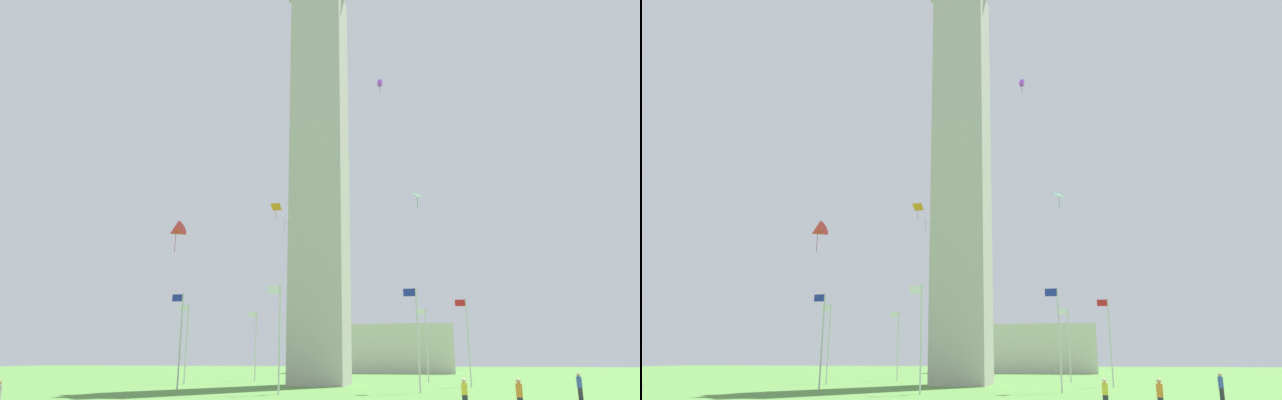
# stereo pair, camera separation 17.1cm
# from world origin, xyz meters

# --- Properties ---
(ground_plane) EXTENTS (260.00, 260.00, 0.00)m
(ground_plane) POSITION_xyz_m (0.00, 0.00, 0.00)
(ground_plane) COLOR #548C3D
(obelisk_monument) EXTENTS (5.67, 5.67, 51.56)m
(obelisk_monument) POSITION_xyz_m (0.00, 0.00, 25.78)
(obelisk_monument) COLOR #B7B2A8
(obelisk_monument) RESTS_ON ground
(flagpole_n) EXTENTS (1.12, 0.14, 8.42)m
(flagpole_n) POSITION_xyz_m (14.92, 0.00, 4.60)
(flagpole_n) COLOR silver
(flagpole_n) RESTS_ON ground
(flagpole_ne) EXTENTS (1.12, 0.14, 8.42)m
(flagpole_ne) POSITION_xyz_m (10.57, 10.51, 4.60)
(flagpole_ne) COLOR silver
(flagpole_ne) RESTS_ON ground
(flagpole_e) EXTENTS (1.12, 0.14, 8.42)m
(flagpole_e) POSITION_xyz_m (0.06, 14.87, 4.60)
(flagpole_e) COLOR silver
(flagpole_e) RESTS_ON ground
(flagpole_se) EXTENTS (1.12, 0.14, 8.42)m
(flagpole_se) POSITION_xyz_m (-10.45, 10.51, 4.60)
(flagpole_se) COLOR silver
(flagpole_se) RESTS_ON ground
(flagpole_s) EXTENTS (1.12, 0.14, 8.42)m
(flagpole_s) POSITION_xyz_m (-14.81, 0.00, 4.60)
(flagpole_s) COLOR silver
(flagpole_s) RESTS_ON ground
(flagpole_sw) EXTENTS (1.12, 0.14, 8.42)m
(flagpole_sw) POSITION_xyz_m (-10.45, -10.51, 4.60)
(flagpole_sw) COLOR silver
(flagpole_sw) RESTS_ON ground
(flagpole_w) EXTENTS (1.12, 0.14, 8.42)m
(flagpole_w) POSITION_xyz_m (0.06, -14.87, 4.60)
(flagpole_w) COLOR silver
(flagpole_w) RESTS_ON ground
(flagpole_nw) EXTENTS (1.12, 0.14, 8.42)m
(flagpole_nw) POSITION_xyz_m (10.57, -10.51, 4.60)
(flagpole_nw) COLOR silver
(flagpole_nw) RESTS_ON ground
(person_blue_shirt) EXTENTS (0.32, 0.32, 1.76)m
(person_blue_shirt) POSITION_xyz_m (-21.10, 17.19, 0.87)
(person_blue_shirt) COLOR #2D2D38
(person_blue_shirt) RESTS_ON ground
(person_yellow_shirt) EXTENTS (0.32, 0.32, 1.64)m
(person_yellow_shirt) POSITION_xyz_m (-13.57, 26.06, 0.81)
(person_yellow_shirt) COLOR #2D2D38
(person_yellow_shirt) RESTS_ON ground
(person_orange_shirt) EXTENTS (0.32, 0.32, 1.69)m
(person_orange_shirt) POSITION_xyz_m (-16.21, 27.35, 0.84)
(person_orange_shirt) COLOR #2D2D38
(person_orange_shirt) RESTS_ON ground
(kite_green_diamond) EXTENTS (1.28, 1.30, 1.62)m
(kite_green_diamond) POSITION_xyz_m (-10.87, 7.33, 17.27)
(kite_green_diamond) COLOR green
(kite_red_delta) EXTENTS (1.71, 1.42, 2.78)m
(kite_red_delta) POSITION_xyz_m (10.06, 13.67, 13.53)
(kite_red_delta) COLOR red
(kite_white_diamond) EXTENTS (1.19, 1.23, 1.56)m
(kite_white_diamond) POSITION_xyz_m (-1.03, 17.67, 13.26)
(kite_white_diamond) COLOR white
(kite_purple_box) EXTENTS (0.52, 0.80, 1.61)m
(kite_purple_box) POSITION_xyz_m (-7.33, 3.08, 31.37)
(kite_purple_box) COLOR purple
(kite_orange_diamond) EXTENTS (0.97, 0.83, 1.58)m
(kite_orange_diamond) POSITION_xyz_m (2.77, 7.44, 16.88)
(kite_orange_diamond) COLOR orange
(distant_building) EXTENTS (28.40, 14.06, 8.53)m
(distant_building) POSITION_xyz_m (0.22, -50.68, 4.27)
(distant_building) COLOR beige
(distant_building) RESTS_ON ground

